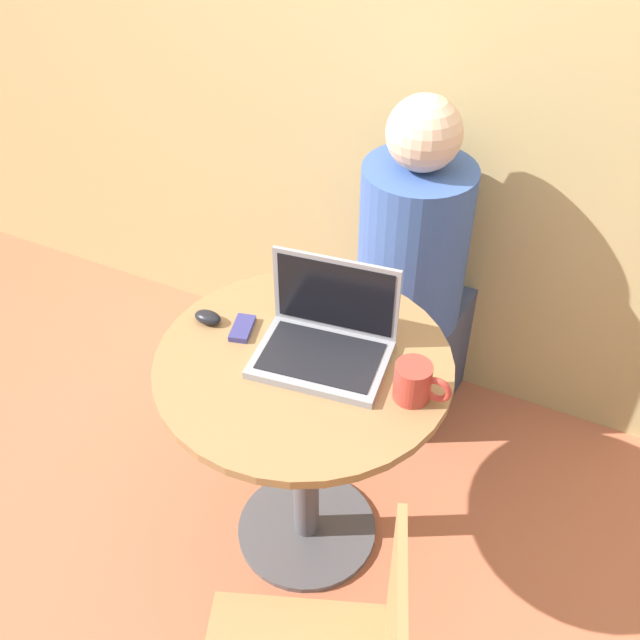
# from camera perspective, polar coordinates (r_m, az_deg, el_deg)

# --- Properties ---
(ground_plane) EXTENTS (12.00, 12.00, 0.00)m
(ground_plane) POSITION_cam_1_polar(r_m,az_deg,el_deg) (2.42, -1.01, -15.71)
(ground_plane) COLOR #B26042
(back_wall) EXTENTS (7.00, 0.05, 2.60)m
(back_wall) POSITION_cam_1_polar(r_m,az_deg,el_deg) (2.27, 9.24, 21.73)
(back_wall) COLOR tan
(back_wall) RESTS_ON ground_plane
(round_table) EXTENTS (0.75, 0.75, 0.73)m
(round_table) POSITION_cam_1_polar(r_m,az_deg,el_deg) (2.00, -1.19, -7.16)
(round_table) COLOR #4C4C51
(round_table) RESTS_ON ground_plane
(laptop) EXTENTS (0.35, 0.27, 0.24)m
(laptop) POSITION_cam_1_polar(r_m,az_deg,el_deg) (1.85, 0.45, -1.34)
(laptop) COLOR gray
(laptop) RESTS_ON round_table
(cell_phone) EXTENTS (0.07, 0.11, 0.02)m
(cell_phone) POSITION_cam_1_polar(r_m,az_deg,el_deg) (1.95, -5.93, -0.63)
(cell_phone) COLOR navy
(cell_phone) RESTS_ON round_table
(computer_mouse) EXTENTS (0.08, 0.05, 0.03)m
(computer_mouse) POSITION_cam_1_polar(r_m,az_deg,el_deg) (1.98, -8.54, 0.20)
(computer_mouse) COLOR black
(computer_mouse) RESTS_ON round_table
(coffee_cup) EXTENTS (0.14, 0.09, 0.10)m
(coffee_cup) POSITION_cam_1_polar(r_m,az_deg,el_deg) (1.75, 7.18, -4.83)
(coffee_cup) COLOR #B2382D
(coffee_cup) RESTS_ON round_table
(person_seated) EXTENTS (0.35, 0.53, 1.19)m
(person_seated) POSITION_cam_1_polar(r_m,az_deg,el_deg) (2.47, 7.26, 2.28)
(person_seated) COLOR #3D4766
(person_seated) RESTS_ON ground_plane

